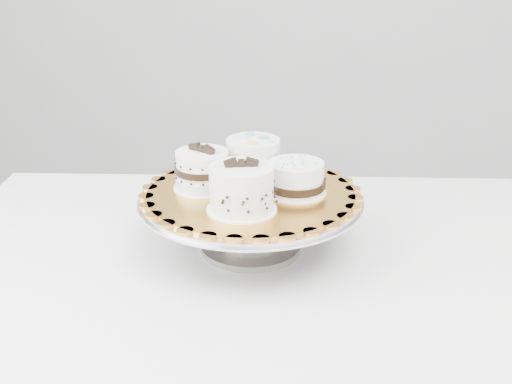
# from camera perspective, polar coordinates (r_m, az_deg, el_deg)

# --- Properties ---
(table) EXTENTS (1.35, 0.97, 0.75)m
(table) POSITION_cam_1_polar(r_m,az_deg,el_deg) (1.20, 1.44, -9.11)
(table) COLOR white
(table) RESTS_ON floor
(cake_stand) EXTENTS (0.41, 0.41, 0.11)m
(cake_stand) POSITION_cam_1_polar(r_m,az_deg,el_deg) (1.17, -0.46, -1.78)
(cake_stand) COLOR gray
(cake_stand) RESTS_ON table
(cake_board) EXTENTS (0.48, 0.48, 0.01)m
(cake_board) POSITION_cam_1_polar(r_m,az_deg,el_deg) (1.15, -0.47, -0.09)
(cake_board) COLOR orange
(cake_board) RESTS_ON cake_stand
(cake_swirl) EXTENTS (0.13, 0.13, 0.10)m
(cake_swirl) POSITION_cam_1_polar(r_m,az_deg,el_deg) (1.06, -1.29, 0.23)
(cake_swirl) COLOR white
(cake_swirl) RESTS_ON cake_board
(cake_banded) EXTENTS (0.13, 0.13, 0.09)m
(cake_banded) POSITION_cam_1_polar(r_m,az_deg,el_deg) (1.16, -4.78, 1.85)
(cake_banded) COLOR white
(cake_banded) RESTS_ON cake_board
(cake_dots) EXTENTS (0.13, 0.13, 0.08)m
(cake_dots) POSITION_cam_1_polar(r_m,az_deg,el_deg) (1.21, -0.26, 3.07)
(cake_dots) COLOR white
(cake_dots) RESTS_ON cake_board
(cake_ribbon) EXTENTS (0.12, 0.11, 0.06)m
(cake_ribbon) POSITION_cam_1_polar(r_m,az_deg,el_deg) (1.14, 3.63, 1.20)
(cake_ribbon) COLOR white
(cake_ribbon) RESTS_ON cake_board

